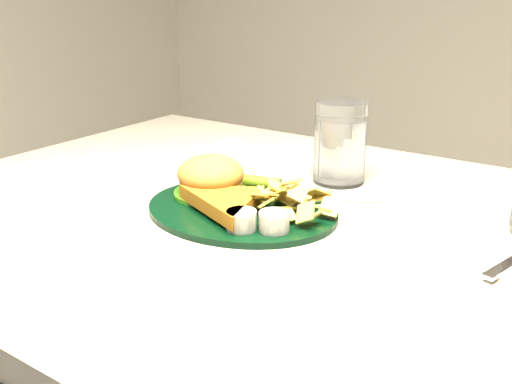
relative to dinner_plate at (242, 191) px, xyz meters
The scene contains 4 objects.
dinner_plate is the anchor object (origin of this frame).
water_glass 0.20m from the dinner_plate, 75.37° to the left, with size 0.08×0.08×0.13m, color white.
ramekin 0.26m from the dinner_plate, 130.27° to the left, with size 0.05×0.05×0.03m, color silver.
wrapped_straw 0.14m from the dinner_plate, 53.01° to the left, with size 0.19×0.07×0.01m, color white, non-canonical shape.
Camera 1 is at (0.34, -0.62, 1.05)m, focal length 40.00 mm.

